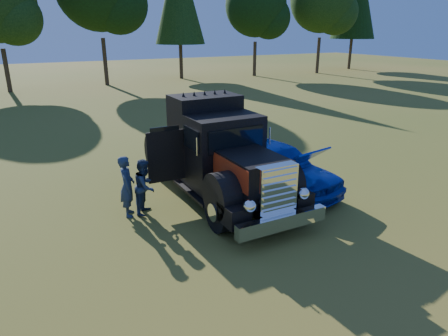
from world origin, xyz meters
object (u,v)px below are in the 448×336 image
at_px(hotrod_coupe, 275,166).
at_px(spectator_far, 145,186).
at_px(spectator_near, 127,186).
at_px(diamond_t_truck, 218,156).

relative_size(hotrod_coupe, spectator_far, 3.13).
bearing_deg(spectator_near, spectator_far, -82.59).
bearing_deg(spectator_near, diamond_t_truck, -73.83).
relative_size(diamond_t_truck, spectator_near, 4.17).
bearing_deg(hotrod_coupe, spectator_near, 175.88).
bearing_deg(hotrod_coupe, spectator_far, 176.26).
height_order(diamond_t_truck, spectator_far, diamond_t_truck).
xyz_separation_m(hotrod_coupe, spectator_far, (-4.17, 0.27, -0.01)).
relative_size(diamond_t_truck, spectator_far, 4.57).
height_order(hotrod_coupe, spectator_far, hotrod_coupe).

